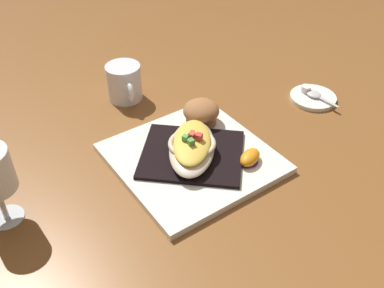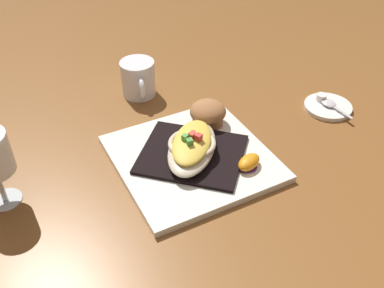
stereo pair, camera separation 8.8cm
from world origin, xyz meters
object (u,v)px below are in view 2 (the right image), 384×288
Objects in this scene: orange_garnish at (248,163)px; creamer_cup_0 at (321,97)px; coffee_mug at (138,80)px; muffin at (208,113)px; spoon at (330,104)px; creamer_saucer at (328,107)px; square_plate at (192,158)px; gratin_dish at (192,145)px.

orange_garnish is 2.89× the size of creamer_cup_0.
coffee_mug is 4.80× the size of creamer_cup_0.
muffin is 0.30m from spoon.
coffee_mug is 0.46m from creamer_saucer.
spoon is (-0.00, 0.00, 0.01)m from creamer_saucer.
muffin is 1.15× the size of orange_garnish.
creamer_cup_0 is at bearing -167.70° from square_plate.
gratin_dish is 2.50× the size of muffin.
orange_garnish reaches higher than square_plate.
square_plate is 0.38m from creamer_cup_0.
spoon is (-0.40, 0.23, -0.02)m from coffee_mug.
coffee_mug reaches higher than square_plate.
creamer_cup_0 reaches higher than creamer_saucer.
spoon is (-0.37, -0.05, -0.03)m from gratin_dish.
muffin is (-0.07, -0.09, 0.03)m from square_plate.
muffin reaches higher than orange_garnish.
muffin reaches higher than square_plate.
muffin is 0.22m from coffee_mug.
coffee_mug reaches higher than orange_garnish.
coffee_mug reaches higher than gratin_dish.
coffee_mug is 1.22× the size of spoon.
creamer_cup_0 is (0.00, -0.02, 0.01)m from creamer_saucer.
coffee_mug is (0.03, -0.29, 0.03)m from square_plate.
square_plate is at bearing 95.23° from coffee_mug.
square_plate reaches higher than creamer_saucer.
creamer_saucer is at bearing -171.54° from gratin_dish.
muffin is 0.30m from creamer_saucer.
gratin_dish is 0.38m from creamer_saucer.
muffin is at bearing -84.76° from orange_garnish.
gratin_dish is 1.78× the size of creamer_saucer.
spoon is at bearing 99.04° from creamer_cup_0.
gratin_dish is 0.29m from coffee_mug.
creamer_saucer is 0.03m from creamer_cup_0.
orange_garnish is at bearing 95.24° from muffin.
gratin_dish is at bearing 67.44° from square_plate.
muffin is at bearing -1.97° from creamer_cup_0.
orange_garnish reaches higher than spoon.
spoon is at bearing -156.10° from orange_garnish.
coffee_mug is (0.03, -0.29, -0.00)m from gratin_dish.
square_plate is 0.29m from coffee_mug.
orange_garnish is at bearing 140.39° from square_plate.
orange_garnish is at bearing 140.43° from gratin_dish.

